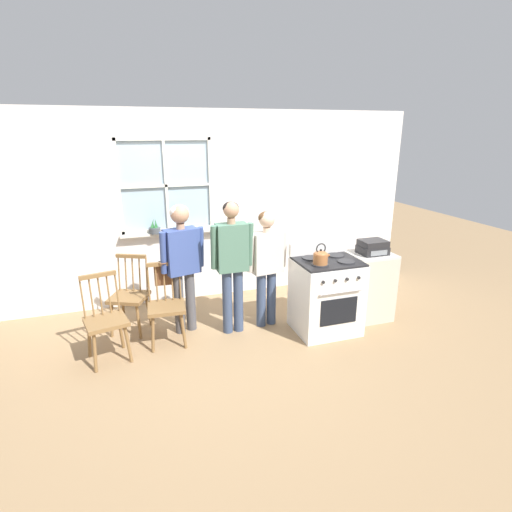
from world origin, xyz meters
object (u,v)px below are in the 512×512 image
object	(u,v)px
stove	(326,295)
handbag	(164,273)
chair_near_wall	(106,321)
kettle	(321,257)
person_teen_center	(232,257)
side_counter	(368,286)
person_elderly_left	(182,256)
potted_plant	(155,229)
chair_center_cluster	(130,297)
person_adult_right	(267,259)
chair_by_window	(166,307)
stereo	(373,247)

from	to	relation	value
stove	handbag	world-z (taller)	stove
chair_near_wall	kettle	size ratio (longest dim) A/B	3.88
person_teen_center	side_counter	distance (m)	1.89
person_elderly_left	stove	xyz separation A→B (m)	(1.66, -0.53, -0.51)
person_teen_center	potted_plant	bearing A→B (deg)	123.87
person_teen_center	kettle	size ratio (longest dim) A/B	6.63
chair_center_cluster	stove	bearing A→B (deg)	7.04
person_teen_center	side_counter	size ratio (longest dim) A/B	1.82
person_adult_right	potted_plant	world-z (taller)	person_adult_right
potted_plant	chair_center_cluster	bearing A→B (deg)	-119.03
chair_center_cluster	person_teen_center	bearing A→B (deg)	5.70
chair_near_wall	person_elderly_left	distance (m)	1.12
person_elderly_left	kettle	world-z (taller)	person_elderly_left
chair_center_cluster	handbag	size ratio (longest dim) A/B	3.12
person_teen_center	side_counter	bearing A→B (deg)	-6.07
person_teen_center	chair_near_wall	bearing A→B (deg)	-173.20
person_teen_center	stove	bearing A→B (deg)	-16.90
chair_center_cluster	person_teen_center	distance (m)	1.38
person_elderly_left	potted_plant	bearing A→B (deg)	88.93
chair_near_wall	potted_plant	size ratio (longest dim) A/B	4.53
stove	handbag	xyz separation A→B (m)	(-1.89, 0.54, 0.31)
chair_by_window	stove	distance (m)	1.93
chair_by_window	chair_center_cluster	bearing A→B (deg)	135.84
person_teen_center	person_adult_right	size ratio (longest dim) A/B	1.10
chair_near_wall	stove	world-z (taller)	stove
person_elderly_left	person_teen_center	world-z (taller)	person_teen_center
person_teen_center	stereo	distance (m)	1.82
chair_by_window	stove	size ratio (longest dim) A/B	0.88
kettle	potted_plant	size ratio (longest dim) A/B	1.17
chair_near_wall	handbag	size ratio (longest dim) A/B	3.12
chair_center_cluster	stove	size ratio (longest dim) A/B	0.88
kettle	potted_plant	xyz separation A→B (m)	(-1.73, 1.62, 0.08)
person_elderly_left	stereo	world-z (taller)	person_elderly_left
chair_center_cluster	person_elderly_left	bearing A→B (deg)	6.23
kettle	chair_by_window	bearing A→B (deg)	165.92
chair_by_window	stove	world-z (taller)	stove
chair_near_wall	stereo	distance (m)	3.32
chair_center_cluster	side_counter	xyz separation A→B (m)	(3.01, -0.60, -0.00)
person_adult_right	handbag	xyz separation A→B (m)	(-1.24, 0.17, -0.11)
chair_near_wall	kettle	world-z (taller)	kettle
stove	handbag	distance (m)	1.99
person_adult_right	handbag	size ratio (longest dim) A/B	4.84
person_elderly_left	person_adult_right	distance (m)	1.03
chair_by_window	person_elderly_left	size ratio (longest dim) A/B	0.60
chair_center_cluster	person_adult_right	bearing A→B (deg)	12.21
chair_by_window	person_teen_center	world-z (taller)	person_teen_center
chair_center_cluster	potted_plant	size ratio (longest dim) A/B	4.53
person_elderly_left	side_counter	bearing A→B (deg)	-23.83
chair_by_window	stereo	bearing A→B (deg)	0.00
person_adult_right	handbag	distance (m)	1.26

